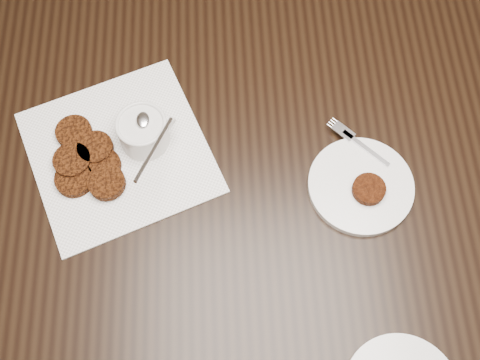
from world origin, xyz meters
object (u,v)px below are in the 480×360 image
at_px(napkin, 119,152).
at_px(plate_with_patty, 361,184).
at_px(table, 279,231).
at_px(sauce_ramekin, 140,123).

distance_m(napkin, plate_with_patty, 0.45).
bearing_deg(table, napkin, 172.45).
relative_size(table, napkin, 4.79).
distance_m(table, plate_with_patty, 0.41).
xyz_separation_m(table, napkin, (-0.32, 0.04, 0.38)).
xyz_separation_m(table, plate_with_patty, (0.12, -0.05, 0.39)).
bearing_deg(napkin, plate_with_patty, -11.68).
distance_m(sauce_ramekin, plate_with_patty, 0.41).
distance_m(napkin, sauce_ramekin, 0.09).
xyz_separation_m(napkin, plate_with_patty, (0.44, -0.09, 0.01)).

